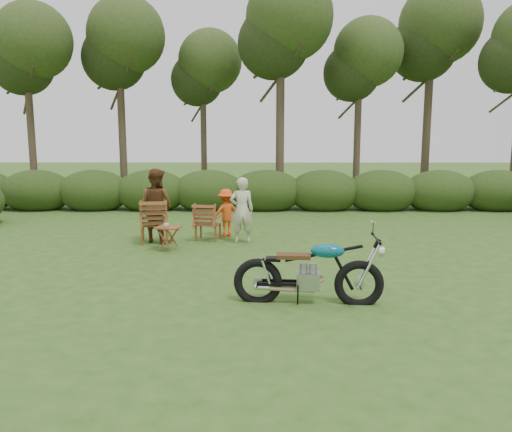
{
  "coord_description": "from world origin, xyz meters",
  "views": [
    {
      "loc": [
        -0.26,
        -8.21,
        2.55
      ],
      "look_at": [
        -0.32,
        2.0,
        0.9
      ],
      "focal_mm": 35.0,
      "sensor_mm": 36.0,
      "label": 1
    }
  ],
  "objects_px": {
    "motorcycle": "(308,303)",
    "adult_a": "(242,242)",
    "child": "(226,236)",
    "cup": "(166,225)",
    "adult_b": "(158,242)",
    "lawn_chair_right": "(208,240)",
    "side_table": "(169,239)",
    "lawn_chair_left": "(155,242)"
  },
  "relations": [
    {
      "from": "lawn_chair_left",
      "to": "child",
      "type": "height_order",
      "value": "child"
    },
    {
      "from": "lawn_chair_left",
      "to": "motorcycle",
      "type": "bearing_deg",
      "value": 116.37
    },
    {
      "from": "lawn_chair_right",
      "to": "adult_a",
      "type": "bearing_deg",
      "value": 170.73
    },
    {
      "from": "motorcycle",
      "to": "child",
      "type": "xyz_separation_m",
      "value": [
        -1.59,
        5.11,
        0.0
      ]
    },
    {
      "from": "motorcycle",
      "to": "lawn_chair_right",
      "type": "height_order",
      "value": "motorcycle"
    },
    {
      "from": "side_table",
      "to": "cup",
      "type": "bearing_deg",
      "value": -126.97
    },
    {
      "from": "adult_a",
      "to": "side_table",
      "type": "bearing_deg",
      "value": 21.6
    },
    {
      "from": "motorcycle",
      "to": "adult_a",
      "type": "height_order",
      "value": "adult_a"
    },
    {
      "from": "motorcycle",
      "to": "cup",
      "type": "bearing_deg",
      "value": 133.29
    },
    {
      "from": "motorcycle",
      "to": "side_table",
      "type": "bearing_deg",
      "value": 132.59
    },
    {
      "from": "side_table",
      "to": "adult_a",
      "type": "distance_m",
      "value": 1.86
    },
    {
      "from": "child",
      "to": "adult_a",
      "type": "bearing_deg",
      "value": 94.56
    },
    {
      "from": "cup",
      "to": "adult_a",
      "type": "height_order",
      "value": "adult_a"
    },
    {
      "from": "lawn_chair_right",
      "to": "side_table",
      "type": "height_order",
      "value": "side_table"
    },
    {
      "from": "lawn_chair_left",
      "to": "adult_a",
      "type": "xyz_separation_m",
      "value": [
        2.1,
        0.04,
        0.0
      ]
    },
    {
      "from": "cup",
      "to": "child",
      "type": "xyz_separation_m",
      "value": [
        1.22,
        1.65,
        -0.59
      ]
    },
    {
      "from": "adult_a",
      "to": "child",
      "type": "relative_size",
      "value": 1.3
    },
    {
      "from": "adult_a",
      "to": "child",
      "type": "distance_m",
      "value": 0.83
    },
    {
      "from": "lawn_chair_right",
      "to": "adult_a",
      "type": "height_order",
      "value": "adult_a"
    },
    {
      "from": "lawn_chair_left",
      "to": "adult_b",
      "type": "height_order",
      "value": "adult_b"
    },
    {
      "from": "motorcycle",
      "to": "adult_b",
      "type": "bearing_deg",
      "value": 130.13
    },
    {
      "from": "adult_a",
      "to": "lawn_chair_right",
      "type": "bearing_deg",
      "value": -26.88
    },
    {
      "from": "lawn_chair_left",
      "to": "side_table",
      "type": "height_order",
      "value": "side_table"
    },
    {
      "from": "lawn_chair_left",
      "to": "adult_a",
      "type": "bearing_deg",
      "value": 170.56
    },
    {
      "from": "side_table",
      "to": "adult_a",
      "type": "relative_size",
      "value": 0.35
    },
    {
      "from": "child",
      "to": "cup",
      "type": "bearing_deg",
      "value": 27.17
    },
    {
      "from": "adult_a",
      "to": "lawn_chair_left",
      "type": "bearing_deg",
      "value": -6.39
    },
    {
      "from": "side_table",
      "to": "adult_a",
      "type": "height_order",
      "value": "adult_a"
    },
    {
      "from": "lawn_chair_right",
      "to": "child",
      "type": "height_order",
      "value": "child"
    },
    {
      "from": "cup",
      "to": "adult_a",
      "type": "xyz_separation_m",
      "value": [
        1.65,
        0.94,
        -0.59
      ]
    },
    {
      "from": "child",
      "to": "lawn_chair_right",
      "type": "bearing_deg",
      "value": 17.79
    },
    {
      "from": "lawn_chair_left",
      "to": "cup",
      "type": "height_order",
      "value": "cup"
    },
    {
      "from": "lawn_chair_right",
      "to": "lawn_chair_left",
      "type": "bearing_deg",
      "value": 25.26
    },
    {
      "from": "lawn_chair_right",
      "to": "lawn_chair_left",
      "type": "height_order",
      "value": "lawn_chair_left"
    },
    {
      "from": "cup",
      "to": "child",
      "type": "height_order",
      "value": "cup"
    },
    {
      "from": "cup",
      "to": "side_table",
      "type": "bearing_deg",
      "value": 53.03
    },
    {
      "from": "lawn_chair_right",
      "to": "child",
      "type": "xyz_separation_m",
      "value": [
        0.42,
        0.41,
        0.0
      ]
    },
    {
      "from": "lawn_chair_left",
      "to": "adult_b",
      "type": "relative_size",
      "value": 0.59
    },
    {
      "from": "motorcycle",
      "to": "child",
      "type": "height_order",
      "value": "motorcycle"
    },
    {
      "from": "adult_a",
      "to": "motorcycle",
      "type": "bearing_deg",
      "value": 97.41
    },
    {
      "from": "adult_b",
      "to": "side_table",
      "type": "bearing_deg",
      "value": 143.47
    },
    {
      "from": "cup",
      "to": "adult_b",
      "type": "xyz_separation_m",
      "value": [
        -0.41,
        0.99,
        -0.59
      ]
    }
  ]
}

